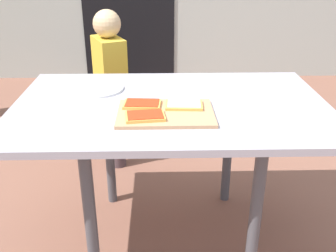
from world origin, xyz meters
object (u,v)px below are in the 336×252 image
(pizza_slice_far_right, at_px, (184,105))
(plate_white_left, at_px, (97,89))
(pizza_slice_near_left, at_px, (145,116))
(dining_table, at_px, (171,119))
(pizza_slice_far_left, at_px, (142,104))
(child_left, at_px, (110,81))
(cutting_board, at_px, (166,113))

(pizza_slice_far_right, distance_m, plate_white_left, 0.44)
(pizza_slice_near_left, relative_size, plate_white_left, 0.64)
(dining_table, distance_m, pizza_slice_far_right, 0.12)
(pizza_slice_far_left, relative_size, child_left, 0.16)
(dining_table, bearing_deg, child_left, 114.01)
(pizza_slice_far_right, height_order, child_left, child_left)
(dining_table, bearing_deg, cutting_board, -101.02)
(pizza_slice_far_left, height_order, child_left, child_left)
(pizza_slice_near_left, bearing_deg, plate_white_left, 122.89)
(pizza_slice_far_right, xyz_separation_m, plate_white_left, (-0.37, 0.24, -0.01))
(pizza_slice_far_left, xyz_separation_m, pizza_slice_near_left, (0.01, -0.12, 0.00))
(dining_table, xyz_separation_m, plate_white_left, (-0.32, 0.17, 0.08))
(pizza_slice_far_left, xyz_separation_m, pizza_slice_far_right, (0.16, -0.01, 0.00))
(dining_table, height_order, cutting_board, cutting_board)
(dining_table, xyz_separation_m, cutting_board, (-0.02, -0.12, 0.08))
(pizza_slice_far_left, distance_m, pizza_slice_far_right, 0.16)
(dining_table, height_order, child_left, child_left)
(pizza_slice_near_left, xyz_separation_m, plate_white_left, (-0.22, 0.35, -0.01))
(pizza_slice_far_left, distance_m, plate_white_left, 0.31)
(dining_table, distance_m, pizza_slice_near_left, 0.22)
(child_left, bearing_deg, pizza_slice_near_left, -75.79)
(dining_table, bearing_deg, pizza_slice_near_left, -119.23)
(dining_table, xyz_separation_m, pizza_slice_near_left, (-0.10, -0.18, 0.09))
(pizza_slice_far_right, distance_m, pizza_slice_near_left, 0.18)
(pizza_slice_far_left, relative_size, pizza_slice_near_left, 0.98)
(pizza_slice_far_right, relative_size, plate_white_left, 0.62)
(child_left, bearing_deg, dining_table, -65.99)
(dining_table, relative_size, pizza_slice_far_right, 8.66)
(dining_table, bearing_deg, plate_white_left, 152.30)
(cutting_board, bearing_deg, child_left, 109.59)
(plate_white_left, bearing_deg, pizza_slice_near_left, -57.11)
(pizza_slice_far_left, bearing_deg, plate_white_left, 132.52)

